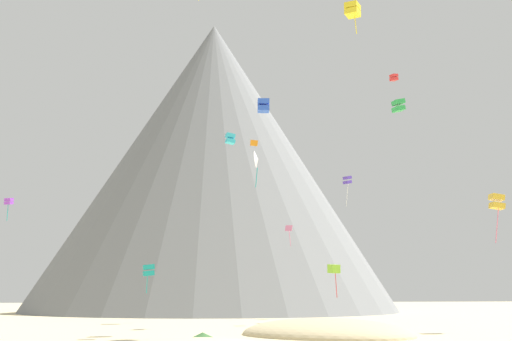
# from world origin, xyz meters

# --- Properties ---
(dune_foreground_left) EXTENTS (19.54, 20.24, 2.97)m
(dune_foreground_left) POSITION_xyz_m (7.72, 20.81, 0.00)
(dune_foreground_left) COLOR #C6B284
(dune_foreground_left) RESTS_ON ground_plane
(bush_scatter_east) EXTENTS (3.18, 3.18, 0.98)m
(bush_scatter_east) POSITION_xyz_m (7.79, 18.79, 0.49)
(bush_scatter_east) COLOR #477238
(bush_scatter_east) RESTS_ON ground_plane
(bush_far_left) EXTENTS (2.82, 2.82, 0.47)m
(bush_far_left) POSITION_xyz_m (-2.94, 19.47, 0.23)
(bush_far_left) COLOR #386633
(bush_far_left) RESTS_ON ground_plane
(rock_massif) EXTENTS (90.23, 90.23, 56.51)m
(rock_massif) POSITION_xyz_m (7.86, 93.12, 24.95)
(rock_massif) COLOR slate
(rock_massif) RESTS_ON ground_plane
(kite_white_mid) EXTENTS (1.07, 1.93, 4.09)m
(kite_white_mid) POSITION_xyz_m (4.48, 36.28, 18.08)
(kite_white_mid) COLOR white
(kite_red_high) EXTENTS (1.10, 1.08, 0.94)m
(kite_red_high) POSITION_xyz_m (23.95, 44.00, 31.08)
(kite_red_high) COLOR red
(kite_green_high) EXTENTS (1.65, 1.56, 1.86)m
(kite_green_high) POSITION_xyz_m (26.40, 48.81, 28.73)
(kite_green_high) COLOR green
(kite_gold_low) EXTENTS (1.39, 1.33, 4.77)m
(kite_gold_low) POSITION_xyz_m (25.93, 23.91, 12.25)
(kite_gold_low) COLOR gold
(kite_blue_mid) EXTENTS (1.27, 1.28, 1.22)m
(kite_blue_mid) POSITION_xyz_m (3.39, 26.48, 21.51)
(kite_blue_mid) COLOR blue
(kite_violet_mid) EXTENTS (1.20, 1.23, 3.20)m
(kite_violet_mid) POSITION_xyz_m (-25.53, 59.44, 15.70)
(kite_violet_mid) COLOR purple
(kite_teal_low) EXTENTS (1.43, 1.38, 3.40)m
(kite_teal_low) POSITION_xyz_m (-6.83, 45.90, 6.16)
(kite_teal_low) COLOR teal
(kite_indigo_mid) EXTENTS (1.34, 1.31, 4.53)m
(kite_indigo_mid) POSITION_xyz_m (21.88, 58.21, 19.74)
(kite_indigo_mid) COLOR #5138B2
(kite_pink_low) EXTENTS (1.01, 0.85, 2.92)m
(kite_pink_low) POSITION_xyz_m (12.43, 55.48, 12.04)
(kite_pink_low) COLOR pink
(kite_lime_low) EXTENTS (1.41, 1.44, 3.95)m
(kite_lime_low) POSITION_xyz_m (14.82, 42.14, 6.32)
(kite_lime_low) COLOR #8CD133
(kite_yellow_high) EXTENTS (1.82, 1.83, 3.16)m
(kite_yellow_high) POSITION_xyz_m (11.72, 23.57, 30.79)
(kite_yellow_high) COLOR yellow
(kite_cyan_mid) EXTENTS (0.89, 0.85, 0.98)m
(kite_cyan_mid) POSITION_xyz_m (-0.39, 22.54, 17.20)
(kite_cyan_mid) COLOR #33BCDB
(kite_orange_mid) EXTENTS (1.06, 0.29, 0.89)m
(kite_orange_mid) POSITION_xyz_m (6.84, 51.66, 23.37)
(kite_orange_mid) COLOR orange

